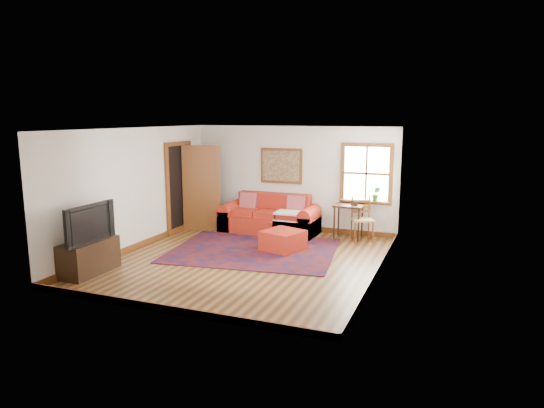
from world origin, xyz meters
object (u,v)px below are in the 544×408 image
at_px(ladder_back_chair, 362,217).
at_px(media_cabinet, 89,257).
at_px(red_leather_sofa, 270,220).
at_px(red_ottoman, 283,241).
at_px(side_table, 349,210).

height_order(ladder_back_chair, media_cabinet, ladder_back_chair).
bearing_deg(red_leather_sofa, red_ottoman, -59.32).
bearing_deg(media_cabinet, red_ottoman, 44.62).
distance_m(side_table, ladder_back_chair, 0.34).
relative_size(ladder_back_chair, media_cabinet, 0.90).
relative_size(red_leather_sofa, red_ottoman, 3.16).
xyz_separation_m(red_leather_sofa, red_ottoman, (0.84, -1.41, -0.09)).
bearing_deg(red_leather_sofa, media_cabinet, -114.29).
distance_m(red_ottoman, ladder_back_chair, 1.97).
distance_m(red_leather_sofa, ladder_back_chair, 2.19).
distance_m(side_table, media_cabinet, 5.52).
bearing_deg(red_leather_sofa, ladder_back_chair, 0.04).
distance_m(red_leather_sofa, side_table, 1.90).
relative_size(red_ottoman, media_cabinet, 0.68).
bearing_deg(red_ottoman, media_cabinet, -117.12).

